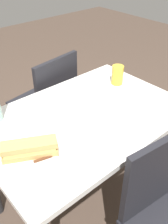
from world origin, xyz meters
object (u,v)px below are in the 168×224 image
at_px(plate_near, 31,156).
at_px(chair_far, 167,212).
at_px(dining_table, 84,133).
at_px(knife_near, 34,162).
at_px(chair_near, 49,101).
at_px(baguette_sandwich_near, 30,149).
at_px(beer_glass, 117,75).

bearing_deg(plate_near, chair_far, 128.70).
xyz_separation_m(dining_table, knife_near, (0.39, 0.13, 0.14)).
bearing_deg(chair_near, chair_far, 83.22).
bearing_deg(baguette_sandwich_near, plate_near, 90.00).
bearing_deg(chair_far, knife_near, -47.20).
height_order(chair_near, knife_near, chair_near).
distance_m(chair_far, chair_near, 1.13).
bearing_deg(plate_near, knife_near, 74.20).
xyz_separation_m(baguette_sandwich_near, knife_near, (0.01, 0.05, -0.03)).
distance_m(chair_far, plate_near, 0.66).
distance_m(chair_far, baguette_sandwich_near, 0.68).
bearing_deg(beer_glass, chair_far, 61.18).
bearing_deg(knife_near, baguette_sandwich_near, -105.80).
bearing_deg(plate_near, dining_table, -167.72).
distance_m(dining_table, baguette_sandwich_near, 0.42).
bearing_deg(beer_glass, baguette_sandwich_near, 14.99).
distance_m(chair_near, plate_near, 0.86).
relative_size(dining_table, baguette_sandwich_near, 4.58).
xyz_separation_m(chair_far, knife_near, (0.40, -0.43, 0.26)).
height_order(dining_table, plate_near, plate_near).
relative_size(dining_table, chair_far, 1.29).
bearing_deg(chair_near, knife_near, 52.47).
xyz_separation_m(dining_table, baguette_sandwich_near, (0.37, 0.08, 0.17)).
height_order(chair_far, knife_near, chair_far).
bearing_deg(knife_near, dining_table, -161.36).
relative_size(chair_near, plate_near, 3.60).
bearing_deg(beer_glass, dining_table, 17.55).
distance_m(plate_near, baguette_sandwich_near, 0.04).
height_order(dining_table, chair_near, chair_near).
height_order(chair_near, plate_near, chair_near).
height_order(plate_near, knife_near, knife_near).
height_order(chair_far, beer_glass, chair_far).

